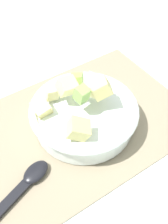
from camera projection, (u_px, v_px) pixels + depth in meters
name	position (u px, v px, depth m)	size (l,w,h in m)	color
ground_plane	(76.00, 125.00, 0.62)	(2.40, 2.40, 0.00)	silver
placemat	(76.00, 124.00, 0.62)	(0.50, 0.34, 0.01)	gray
salad_bowl	(83.00, 113.00, 0.59)	(0.23, 0.23, 0.12)	white
serving_spoon	(21.00, 188.00, 0.51)	(0.20, 0.09, 0.01)	black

